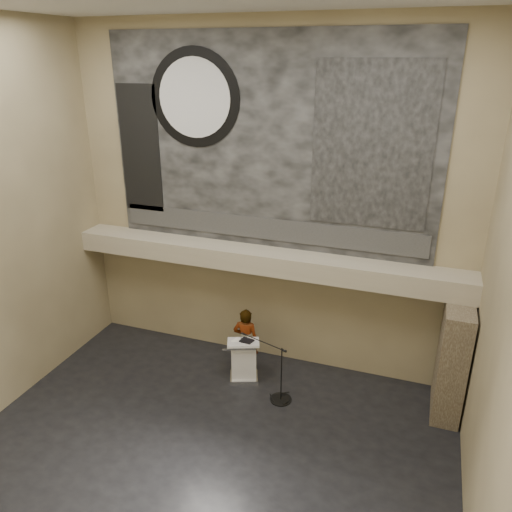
% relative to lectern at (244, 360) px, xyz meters
% --- Properties ---
extents(floor, '(10.00, 10.00, 0.00)m').
position_rel_lectern_xyz_m(floor, '(0.15, -2.71, -0.55)').
color(floor, black).
rests_on(floor, ground).
extents(wall_back, '(10.00, 0.02, 8.50)m').
position_rel_lectern_xyz_m(wall_back, '(0.15, 1.29, 3.70)').
color(wall_back, '#7C6E4F').
rests_on(wall_back, floor).
extents(wall_front, '(10.00, 0.02, 8.50)m').
position_rel_lectern_xyz_m(wall_front, '(0.15, -6.71, 3.70)').
color(wall_front, '#7C6E4F').
rests_on(wall_front, floor).
extents(wall_right, '(0.02, 8.00, 8.50)m').
position_rel_lectern_xyz_m(wall_right, '(5.15, -2.71, 3.70)').
color(wall_right, '#7C6E4F').
rests_on(wall_right, floor).
extents(soffit, '(10.00, 0.80, 0.50)m').
position_rel_lectern_xyz_m(soffit, '(0.15, 0.89, 2.40)').
color(soffit, gray).
rests_on(soffit, wall_back).
extents(sprinkler_left, '(0.04, 0.04, 0.06)m').
position_rel_lectern_xyz_m(sprinkler_left, '(-1.45, 0.84, 2.12)').
color(sprinkler_left, '#B2893D').
rests_on(sprinkler_left, soffit).
extents(sprinkler_right, '(0.04, 0.04, 0.06)m').
position_rel_lectern_xyz_m(sprinkler_right, '(2.05, 0.84, 2.12)').
color(sprinkler_right, '#B2893D').
rests_on(sprinkler_right, soffit).
extents(banner, '(8.00, 0.05, 5.00)m').
position_rel_lectern_xyz_m(banner, '(0.15, 1.26, 5.15)').
color(banner, black).
rests_on(banner, wall_back).
extents(banner_text_strip, '(7.76, 0.02, 0.55)m').
position_rel_lectern_xyz_m(banner_text_strip, '(0.15, 1.22, 3.10)').
color(banner_text_strip, '#2D2D2D').
rests_on(banner_text_strip, banner).
extents(banner_clock_rim, '(2.30, 0.02, 2.30)m').
position_rel_lectern_xyz_m(banner_clock_rim, '(-1.65, 1.22, 6.15)').
color(banner_clock_rim, black).
rests_on(banner_clock_rim, banner).
extents(banner_clock_face, '(1.84, 0.02, 1.84)m').
position_rel_lectern_xyz_m(banner_clock_face, '(-1.65, 1.20, 6.15)').
color(banner_clock_face, silver).
rests_on(banner_clock_face, banner).
extents(banner_building_print, '(2.60, 0.02, 3.60)m').
position_rel_lectern_xyz_m(banner_building_print, '(2.55, 1.22, 5.25)').
color(banner_building_print, black).
rests_on(banner_building_print, banner).
extents(banner_brick_print, '(1.10, 0.02, 3.20)m').
position_rel_lectern_xyz_m(banner_brick_print, '(-3.25, 1.22, 4.85)').
color(banner_brick_print, black).
rests_on(banner_brick_print, banner).
extents(stone_pier, '(0.60, 1.40, 2.70)m').
position_rel_lectern_xyz_m(stone_pier, '(4.80, 0.44, 0.80)').
color(stone_pier, '#463A2B').
rests_on(stone_pier, floor).
extents(lectern, '(0.93, 0.79, 1.14)m').
position_rel_lectern_xyz_m(lectern, '(0.00, 0.00, 0.00)').
color(lectern, silver).
rests_on(lectern, floor).
extents(binder, '(0.35, 0.30, 0.04)m').
position_rel_lectern_xyz_m(binder, '(0.08, 0.01, 0.56)').
color(binder, black).
rests_on(binder, lectern).
extents(papers, '(0.27, 0.31, 0.00)m').
position_rel_lectern_xyz_m(papers, '(-0.17, -0.03, 0.55)').
color(papers, white).
rests_on(papers, lectern).
extents(speaker_person, '(0.69, 0.49, 1.79)m').
position_rel_lectern_xyz_m(speaker_person, '(-0.07, 0.35, 0.34)').
color(speaker_person, white).
rests_on(speaker_person, floor).
extents(mic_stand, '(1.39, 0.64, 1.44)m').
position_rel_lectern_xyz_m(mic_stand, '(1.09, -0.49, -0.34)').
color(mic_stand, black).
rests_on(mic_stand, floor).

